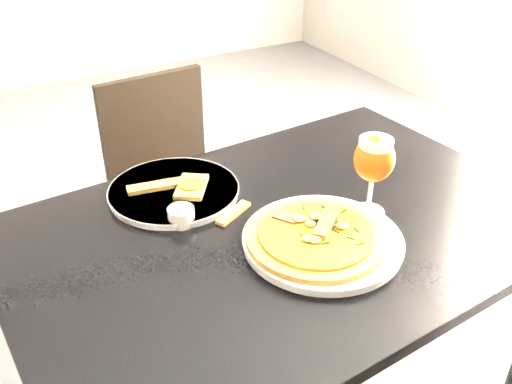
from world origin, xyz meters
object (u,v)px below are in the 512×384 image
pizza (316,236)px  chair_far (173,190)px  dining_table (285,257)px  beer_glass (374,160)px

pizza → chair_far: bearing=91.7°
chair_far → dining_table: bearing=-94.1°
chair_far → beer_glass: size_ratio=4.37×
dining_table → pizza: pizza is taller
chair_far → beer_glass: (0.20, -0.77, 0.43)m
beer_glass → pizza: bearing=-164.2°
chair_far → beer_glass: bearing=-80.5°
dining_table → beer_glass: beer_glass is taller
chair_far → pizza: bearing=-93.4°
beer_glass → chair_far: bearing=104.5°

